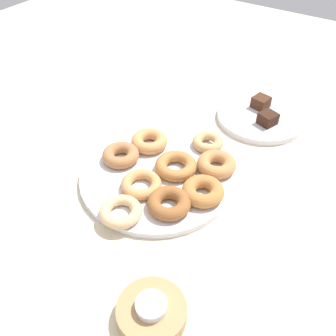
{
  "coord_description": "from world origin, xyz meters",
  "views": [
    {
      "loc": [
        0.51,
        0.37,
        0.59
      ],
      "look_at": [
        0.0,
        0.03,
        0.05
      ],
      "focal_mm": 40.01,
      "sensor_mm": 36.0,
      "label": 1
    }
  ],
  "objects_px": {
    "brownie_far": "(268,119)",
    "tealight": "(151,306)",
    "donut_2": "(208,142)",
    "donut_plate": "(157,175)",
    "donut_4": "(216,164)",
    "donut_0": "(176,166)",
    "donut_6": "(121,155)",
    "donut_5": "(149,141)",
    "donut_7": "(203,191)",
    "brownie_near": "(261,102)",
    "candle_holder": "(152,313)",
    "donut_1": "(121,212)",
    "cake_plate": "(260,117)",
    "donut_3": "(169,203)",
    "donut_8": "(142,185)"
  },
  "relations": [
    {
      "from": "donut_2",
      "to": "tealight",
      "type": "relative_size",
      "value": 1.47
    },
    {
      "from": "donut_5",
      "to": "cake_plate",
      "type": "relative_size",
      "value": 0.38
    },
    {
      "from": "donut_7",
      "to": "donut_5",
      "type": "bearing_deg",
      "value": -111.55
    },
    {
      "from": "donut_plate",
      "to": "donut_0",
      "type": "bearing_deg",
      "value": 135.53
    },
    {
      "from": "donut_6",
      "to": "tealight",
      "type": "bearing_deg",
      "value": 46.21
    },
    {
      "from": "brownie_near",
      "to": "tealight",
      "type": "distance_m",
      "value": 0.67
    },
    {
      "from": "candle_holder",
      "to": "tealight",
      "type": "bearing_deg",
      "value": 0.0
    },
    {
      "from": "donut_7",
      "to": "cake_plate",
      "type": "relative_size",
      "value": 0.38
    },
    {
      "from": "donut_1",
      "to": "cake_plate",
      "type": "height_order",
      "value": "donut_1"
    },
    {
      "from": "donut_2",
      "to": "brownie_near",
      "type": "bearing_deg",
      "value": 170.84
    },
    {
      "from": "donut_5",
      "to": "brownie_far",
      "type": "xyz_separation_m",
      "value": [
        -0.25,
        0.2,
        0.0
      ]
    },
    {
      "from": "donut_3",
      "to": "brownie_far",
      "type": "bearing_deg",
      "value": 172.58
    },
    {
      "from": "brownie_far",
      "to": "tealight",
      "type": "distance_m",
      "value": 0.6
    },
    {
      "from": "donut_plate",
      "to": "donut_2",
      "type": "distance_m",
      "value": 0.16
    },
    {
      "from": "donut_2",
      "to": "donut_6",
      "type": "xyz_separation_m",
      "value": [
        0.16,
        -0.14,
        0.0
      ]
    },
    {
      "from": "donut_5",
      "to": "donut_plate",
      "type": "bearing_deg",
      "value": 45.51
    },
    {
      "from": "donut_4",
      "to": "brownie_far",
      "type": "xyz_separation_m",
      "value": [
        -0.23,
        0.03,
        0.0
      ]
    },
    {
      "from": "donut_0",
      "to": "donut_7",
      "type": "height_order",
      "value": "donut_7"
    },
    {
      "from": "donut_0",
      "to": "brownie_far",
      "type": "bearing_deg",
      "value": 160.57
    },
    {
      "from": "donut_2",
      "to": "brownie_near",
      "type": "relative_size",
      "value": 1.79
    },
    {
      "from": "donut_5",
      "to": "donut_8",
      "type": "height_order",
      "value": "donut_5"
    },
    {
      "from": "donut_plate",
      "to": "donut_4",
      "type": "xyz_separation_m",
      "value": [
        -0.09,
        0.11,
        0.02
      ]
    },
    {
      "from": "brownie_near",
      "to": "donut_8",
      "type": "bearing_deg",
      "value": -10.55
    },
    {
      "from": "donut_1",
      "to": "donut_8",
      "type": "relative_size",
      "value": 0.98
    },
    {
      "from": "donut_3",
      "to": "donut_8",
      "type": "relative_size",
      "value": 1.02
    },
    {
      "from": "donut_0",
      "to": "donut_4",
      "type": "relative_size",
      "value": 1.07
    },
    {
      "from": "brownie_far",
      "to": "tealight",
      "type": "height_order",
      "value": "brownie_far"
    },
    {
      "from": "donut_4",
      "to": "donut_5",
      "type": "xyz_separation_m",
      "value": [
        0.02,
        -0.18,
        -0.0
      ]
    },
    {
      "from": "donut_plate",
      "to": "donut_3",
      "type": "relative_size",
      "value": 3.9
    },
    {
      "from": "tealight",
      "to": "candle_holder",
      "type": "bearing_deg",
      "value": 0.0
    },
    {
      "from": "brownie_near",
      "to": "candle_holder",
      "type": "height_order",
      "value": "brownie_near"
    },
    {
      "from": "donut_1",
      "to": "donut_8",
      "type": "xyz_separation_m",
      "value": [
        -0.08,
        -0.01,
        0.0
      ]
    },
    {
      "from": "donut_5",
      "to": "donut_7",
      "type": "relative_size",
      "value": 0.99
    },
    {
      "from": "donut_4",
      "to": "cake_plate",
      "type": "height_order",
      "value": "donut_4"
    },
    {
      "from": "donut_plate",
      "to": "brownie_far",
      "type": "xyz_separation_m",
      "value": [
        -0.32,
        0.13,
        0.02
      ]
    },
    {
      "from": "donut_4",
      "to": "donut_8",
      "type": "height_order",
      "value": "donut_4"
    },
    {
      "from": "brownie_near",
      "to": "tealight",
      "type": "xyz_separation_m",
      "value": [
        0.66,
        0.1,
        0.01
      ]
    },
    {
      "from": "donut_4",
      "to": "donut_6",
      "type": "bearing_deg",
      "value": -64.92
    },
    {
      "from": "donut_3",
      "to": "cake_plate",
      "type": "relative_size",
      "value": 0.38
    },
    {
      "from": "donut_3",
      "to": "donut_7",
      "type": "height_order",
      "value": "donut_7"
    },
    {
      "from": "donut_0",
      "to": "donut_7",
      "type": "relative_size",
      "value": 1.06
    },
    {
      "from": "donut_6",
      "to": "donut_1",
      "type": "bearing_deg",
      "value": 38.9
    },
    {
      "from": "donut_0",
      "to": "donut_1",
      "type": "relative_size",
      "value": 1.1
    },
    {
      "from": "donut_3",
      "to": "donut_5",
      "type": "relative_size",
      "value": 1.01
    },
    {
      "from": "donut_1",
      "to": "donut_4",
      "type": "relative_size",
      "value": 0.97
    },
    {
      "from": "donut_5",
      "to": "donut_1",
      "type": "bearing_deg",
      "value": 21.36
    },
    {
      "from": "donut_0",
      "to": "candle_holder",
      "type": "distance_m",
      "value": 0.34
    },
    {
      "from": "donut_6",
      "to": "brownie_far",
      "type": "height_order",
      "value": "brownie_far"
    },
    {
      "from": "donut_2",
      "to": "donut_5",
      "type": "relative_size",
      "value": 0.85
    },
    {
      "from": "donut_plate",
      "to": "brownie_near",
      "type": "bearing_deg",
      "value": 167.5
    }
  ]
}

